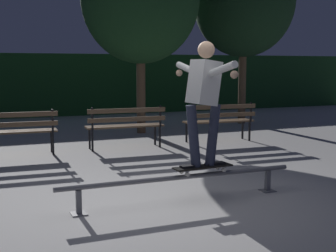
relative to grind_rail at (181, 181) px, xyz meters
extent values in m
plane|color=#ADAAA8|center=(0.00, 0.12, -0.27)|extent=(90.00, 90.00, 0.00)
cube|color=#193D1E|center=(0.00, 10.98, 0.78)|extent=(24.00, 1.20, 2.10)
cylinder|color=slate|center=(0.00, 0.00, 0.04)|extent=(3.12, 0.06, 0.06)
cube|color=slate|center=(-1.28, 0.00, -0.13)|extent=(0.06, 0.06, 0.28)
cube|color=slate|center=(-1.28, 0.00, -0.26)|extent=(0.18, 0.18, 0.01)
cube|color=slate|center=(1.28, 0.00, -0.13)|extent=(0.06, 0.06, 0.28)
cube|color=slate|center=(1.28, 0.00, -0.26)|extent=(0.18, 0.18, 0.01)
cube|color=black|center=(0.30, 0.00, 0.15)|extent=(0.79, 0.25, 0.02)
cube|color=black|center=(0.30, 0.00, 0.16)|extent=(0.78, 0.24, 0.00)
cube|color=#9E9EA3|center=(0.56, 0.02, 0.13)|extent=(0.06, 0.17, 0.02)
cube|color=#9E9EA3|center=(0.03, -0.02, 0.13)|extent=(0.06, 0.17, 0.02)
cylinder|color=beige|center=(0.57, -0.06, 0.10)|extent=(0.05, 0.03, 0.05)
cylinder|color=beige|center=(0.56, 0.10, 0.10)|extent=(0.05, 0.03, 0.05)
cylinder|color=beige|center=(0.04, -0.10, 0.10)|extent=(0.05, 0.03, 0.05)
cylinder|color=beige|center=(0.03, 0.06, 0.10)|extent=(0.05, 0.03, 0.05)
cube|color=black|center=(0.48, 0.01, 0.17)|extent=(0.27, 0.12, 0.03)
cube|color=black|center=(0.12, -0.01, 0.17)|extent=(0.27, 0.12, 0.03)
cylinder|color=#282D42|center=(0.44, 0.01, 0.55)|extent=(0.21, 0.14, 0.79)
cylinder|color=#282D42|center=(0.16, -0.01, 0.55)|extent=(0.21, 0.14, 0.79)
cube|color=silver|center=(0.30, 0.00, 1.21)|extent=(0.36, 0.38, 0.57)
cylinder|color=silver|center=(0.32, -0.38, 1.37)|extent=(0.12, 0.61, 0.21)
cylinder|color=silver|center=(0.27, 0.38, 1.37)|extent=(0.12, 0.61, 0.21)
sphere|color=tan|center=(0.34, -0.66, 1.32)|extent=(0.09, 0.09, 0.09)
sphere|color=tan|center=(0.26, 0.66, 1.32)|extent=(0.09, 0.09, 0.09)
sphere|color=tan|center=(0.33, 0.00, 1.61)|extent=(0.21, 0.21, 0.21)
cube|color=black|center=(-1.02, 4.00, -0.05)|extent=(0.04, 0.04, 0.44)
cube|color=black|center=(-1.04, 3.68, -0.05)|extent=(0.04, 0.04, 0.44)
cube|color=black|center=(-1.04, 3.64, 0.39)|extent=(0.04, 0.04, 0.44)
cube|color=brown|center=(-1.73, 4.01, 0.19)|extent=(1.60, 0.16, 0.04)
cube|color=brown|center=(-1.73, 3.87, 0.19)|extent=(1.60, 0.16, 0.04)
cube|color=brown|center=(-1.74, 3.73, 0.19)|extent=(1.60, 0.16, 0.04)
cube|color=brown|center=(-1.74, 3.66, 0.35)|extent=(1.60, 0.11, 0.09)
cube|color=brown|center=(-1.74, 3.66, 0.53)|extent=(1.60, 0.11, 0.09)
cube|color=black|center=(1.16, 4.00, -0.05)|extent=(0.04, 0.04, 0.44)
cube|color=black|center=(1.14, 3.68, -0.05)|extent=(0.04, 0.04, 0.44)
cube|color=black|center=(1.14, 3.64, 0.39)|extent=(0.04, 0.04, 0.44)
cube|color=black|center=(-0.25, 4.06, -0.05)|extent=(0.04, 0.04, 0.44)
cube|color=black|center=(-0.27, 3.74, -0.05)|extent=(0.04, 0.04, 0.44)
cube|color=black|center=(-0.27, 3.70, 0.39)|extent=(0.04, 0.04, 0.44)
cube|color=brown|center=(0.45, 4.01, 0.19)|extent=(1.60, 0.16, 0.04)
cube|color=brown|center=(0.44, 3.87, 0.19)|extent=(1.60, 0.16, 0.04)
cube|color=brown|center=(0.44, 3.73, 0.19)|extent=(1.60, 0.16, 0.04)
cube|color=brown|center=(0.44, 3.66, 0.35)|extent=(1.60, 0.11, 0.09)
cube|color=brown|center=(0.44, 3.66, 0.53)|extent=(1.60, 0.11, 0.09)
cube|color=black|center=(3.33, 4.00, -0.05)|extent=(0.04, 0.04, 0.44)
cube|color=black|center=(3.32, 3.68, -0.05)|extent=(0.04, 0.04, 0.44)
cube|color=black|center=(3.32, 3.64, 0.39)|extent=(0.04, 0.04, 0.44)
cube|color=black|center=(1.93, 4.06, -0.05)|extent=(0.04, 0.04, 0.44)
cube|color=black|center=(1.91, 3.74, -0.05)|extent=(0.04, 0.04, 0.44)
cube|color=black|center=(1.91, 3.70, 0.39)|extent=(0.04, 0.04, 0.44)
cube|color=brown|center=(2.63, 4.01, 0.19)|extent=(1.60, 0.16, 0.04)
cube|color=brown|center=(2.62, 3.87, 0.19)|extent=(1.60, 0.16, 0.04)
cube|color=brown|center=(2.62, 3.73, 0.19)|extent=(1.60, 0.16, 0.04)
cube|color=brown|center=(2.61, 3.66, 0.35)|extent=(1.60, 0.11, 0.09)
cube|color=brown|center=(2.61, 3.66, 0.53)|extent=(1.60, 0.11, 0.09)
cylinder|color=brown|center=(4.85, 6.53, 0.88)|extent=(0.22, 0.22, 2.31)
ellipsoid|color=black|center=(4.85, 6.53, 3.27)|extent=(2.91, 2.91, 3.20)
cylinder|color=brown|center=(1.47, 5.81, 0.78)|extent=(0.22, 0.22, 2.10)
camera|label=1|loc=(-2.24, -5.03, 1.41)|focal=48.58mm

